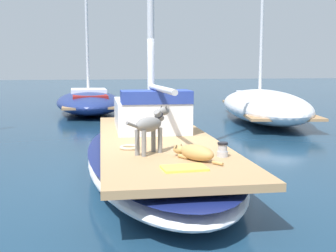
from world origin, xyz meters
name	(u,v)px	position (x,y,z in m)	size (l,w,h in m)	color
ground_plane	(157,173)	(0.00, 0.00, 0.00)	(120.00, 120.00, 0.00)	navy
sailboat_main	(157,155)	(0.00, 0.00, 0.34)	(2.87, 7.35, 0.66)	white
cabin_house	(150,113)	(0.06, 1.12, 1.01)	(1.51, 2.29, 0.84)	silver
dog_tan	(195,152)	(0.18, -1.98, 0.77)	(0.55, 0.87, 0.22)	tan
dog_grey	(151,126)	(-0.35, -1.41, 1.08)	(0.77, 0.66, 0.70)	gray
deck_winch	(223,150)	(0.63, -1.86, 0.76)	(0.16, 0.16, 0.21)	#B7B7BC
coiled_rope	(130,147)	(-0.61, -0.96, 0.68)	(0.32, 0.32, 0.04)	beige
deck_towel	(184,168)	(-0.10, -2.48, 0.68)	(0.56, 0.36, 0.03)	#D8D14C
moored_boat_starboard_side	(264,105)	(5.17, 6.78, 0.58)	(4.31, 8.12, 7.47)	white
moored_boat_far_astern	(89,101)	(-0.97, 10.67, 0.51)	(2.73, 6.14, 5.70)	navy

